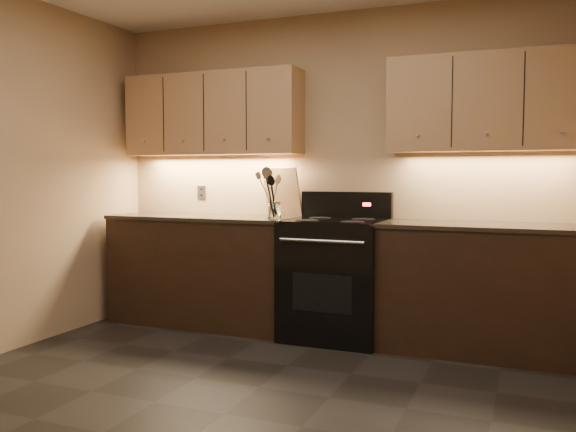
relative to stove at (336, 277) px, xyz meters
The scene contains 15 objects.
floor 1.75m from the stove, 92.72° to the right, with size 4.00×4.00×0.00m, color black.
wall_back 0.88m from the stove, 104.10° to the left, with size 4.00×0.04×2.60m, color tan.
counter_left 1.18m from the stove, behind, with size 1.62×0.62×0.93m.
counter_right 1.10m from the stove, ahead, with size 1.46×0.62×0.93m.
stove is the anchor object (origin of this frame).
upper_cab_left 1.78m from the stove, behind, with size 1.60×0.30×0.70m, color #A57652.
upper_cab_right 1.73m from the stove, ahead, with size 1.44×0.30×0.70m, color #A57652.
outlet_plate 1.55m from the stove, 167.24° to the left, with size 0.09×0.01×0.12m, color #B2B5BA.
utensil_crock 0.72m from the stove, behind, with size 0.12×0.12×0.13m.
cutting_board 0.90m from the stove, 155.60° to the left, with size 0.33×0.02×0.42m, color tan.
wooden_spoon 0.83m from the stove, behind, with size 0.06×0.06×0.34m, color tan, non-canonical shape.
black_spoon 0.81m from the stove, behind, with size 0.06×0.06×0.34m, color black, non-canonical shape.
black_turner 0.82m from the stove, behind, with size 0.08×0.08×0.38m, color black, non-canonical shape.
steel_spatula 0.82m from the stove, behind, with size 0.08×0.08×0.40m, color silver, non-canonical shape.
steel_skimmer 0.81m from the stove, behind, with size 0.09×0.09×0.38m, color silver, non-canonical shape.
Camera 1 is at (1.53, -2.82, 1.29)m, focal length 38.00 mm.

